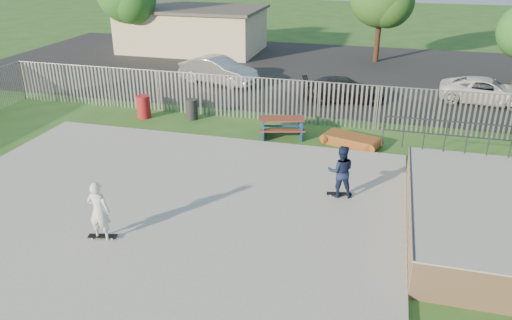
% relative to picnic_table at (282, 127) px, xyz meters
% --- Properties ---
extents(ground, '(120.00, 120.00, 0.00)m').
position_rel_picnic_table_xyz_m(ground, '(-2.33, -7.19, -0.41)').
color(ground, '#2D561D').
rests_on(ground, ground).
extents(concrete_slab, '(15.00, 12.00, 0.15)m').
position_rel_picnic_table_xyz_m(concrete_slab, '(-2.33, -7.19, -0.34)').
color(concrete_slab, '#989893').
rests_on(concrete_slab, ground).
extents(quarter_pipe, '(5.50, 7.05, 2.19)m').
position_rel_picnic_table_xyz_m(quarter_pipe, '(7.16, -6.15, 0.15)').
color(quarter_pipe, tan).
rests_on(quarter_pipe, ground).
extents(fence, '(26.04, 16.02, 2.00)m').
position_rel_picnic_table_xyz_m(fence, '(-1.33, -2.60, 0.59)').
color(fence, gray).
rests_on(fence, ground).
extents(picnic_table, '(2.25, 2.01, 0.81)m').
position_rel_picnic_table_xyz_m(picnic_table, '(0.00, 0.00, 0.00)').
color(picnic_table, maroon).
rests_on(picnic_table, ground).
extents(funbox, '(2.22, 1.59, 0.40)m').
position_rel_picnic_table_xyz_m(funbox, '(3.00, -0.29, -0.21)').
color(funbox, brown).
rests_on(funbox, ground).
extents(trash_bin_red, '(0.64, 0.64, 1.06)m').
position_rel_picnic_table_xyz_m(trash_bin_red, '(-6.82, 0.66, 0.12)').
color(trash_bin_red, maroon).
rests_on(trash_bin_red, ground).
extents(trash_bin_grey, '(0.57, 0.57, 0.96)m').
position_rel_picnic_table_xyz_m(trash_bin_grey, '(-4.55, 1.05, 0.07)').
color(trash_bin_grey, '#232325').
rests_on(trash_bin_grey, ground).
extents(parking_lot, '(40.00, 18.00, 0.02)m').
position_rel_picnic_table_xyz_m(parking_lot, '(-2.33, 11.81, -0.40)').
color(parking_lot, black).
rests_on(parking_lot, ground).
extents(car_silver, '(4.93, 2.77, 1.54)m').
position_rel_picnic_table_xyz_m(car_silver, '(-5.37, 7.29, 0.38)').
color(car_silver, silver).
rests_on(car_silver, parking_lot).
extents(car_dark, '(4.58, 2.72, 1.25)m').
position_rel_picnic_table_xyz_m(car_dark, '(2.04, 5.69, 0.23)').
color(car_dark, black).
rests_on(car_dark, parking_lot).
extents(car_white, '(4.80, 2.67, 1.27)m').
position_rel_picnic_table_xyz_m(car_white, '(9.14, 7.27, 0.24)').
color(car_white, white).
rests_on(car_white, parking_lot).
extents(building, '(10.40, 6.40, 3.20)m').
position_rel_picnic_table_xyz_m(building, '(-10.33, 15.81, 1.20)').
color(building, beige).
rests_on(building, ground).
extents(skateboard_a, '(0.82, 0.36, 0.08)m').
position_rel_picnic_table_xyz_m(skateboard_a, '(3.04, -5.16, -0.22)').
color(skateboard_a, black).
rests_on(skateboard_a, concrete_slab).
extents(skateboard_b, '(0.82, 0.36, 0.08)m').
position_rel_picnic_table_xyz_m(skateboard_b, '(-3.03, -9.41, -0.22)').
color(skateboard_b, black).
rests_on(skateboard_b, concrete_slab).
extents(skater_navy, '(0.96, 0.81, 1.73)m').
position_rel_picnic_table_xyz_m(skater_navy, '(3.04, -5.16, 0.61)').
color(skater_navy, '#121B3B').
rests_on(skater_navy, concrete_slab).
extents(skater_white, '(0.65, 0.44, 1.73)m').
position_rel_picnic_table_xyz_m(skater_white, '(-3.03, -9.41, 0.61)').
color(skater_white, silver).
rests_on(skater_white, concrete_slab).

